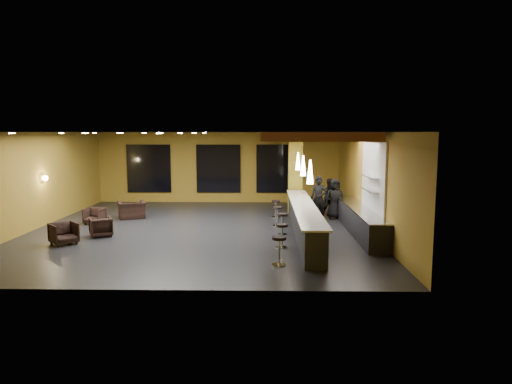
{
  "coord_description": "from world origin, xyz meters",
  "views": [
    {
      "loc": [
        2.34,
        -16.25,
        3.48
      ],
      "look_at": [
        2.0,
        0.5,
        1.3
      ],
      "focal_mm": 32.0,
      "sensor_mm": 36.0,
      "label": 1
    }
  ],
  "objects_px": {
    "pendant_0": "(310,172)",
    "armchair_c": "(95,216)",
    "bar_stool_0": "(279,247)",
    "bar_stool_2": "(282,221)",
    "pendant_1": "(303,166)",
    "bar_stool_1": "(282,233)",
    "prep_counter": "(360,221)",
    "staff_a": "(319,198)",
    "armchair_a": "(64,233)",
    "staff_c": "(335,199)",
    "bar_stool_3": "(278,214)",
    "staff_b": "(331,198)",
    "bar_stool_4": "(276,207)",
    "pendant_2": "(298,161)",
    "armchair_d": "(132,210)",
    "column": "(295,173)",
    "armchair_b": "(101,227)",
    "bar_counter": "(304,221)"
  },
  "relations": [
    {
      "from": "armchair_d",
      "to": "pendant_0",
      "type": "bearing_deg",
      "value": 121.24
    },
    {
      "from": "pendant_1",
      "to": "bar_stool_1",
      "type": "distance_m",
      "value": 2.99
    },
    {
      "from": "bar_stool_3",
      "to": "column",
      "type": "bearing_deg",
      "value": 74.37
    },
    {
      "from": "pendant_0",
      "to": "staff_c",
      "type": "height_order",
      "value": "pendant_0"
    },
    {
      "from": "pendant_0",
      "to": "pendant_1",
      "type": "bearing_deg",
      "value": 90.0
    },
    {
      "from": "pendant_1",
      "to": "armchair_c",
      "type": "distance_m",
      "value": 8.24
    },
    {
      "from": "staff_a",
      "to": "armchair_b",
      "type": "bearing_deg",
      "value": -141.0
    },
    {
      "from": "prep_counter",
      "to": "staff_a",
      "type": "relative_size",
      "value": 3.39
    },
    {
      "from": "prep_counter",
      "to": "armchair_c",
      "type": "relative_size",
      "value": 8.77
    },
    {
      "from": "bar_stool_0",
      "to": "bar_stool_1",
      "type": "xyz_separation_m",
      "value": [
        0.15,
        1.86,
        -0.03
      ]
    },
    {
      "from": "bar_stool_1",
      "to": "bar_stool_3",
      "type": "distance_m",
      "value": 3.28
    },
    {
      "from": "armchair_d",
      "to": "armchair_c",
      "type": "bearing_deg",
      "value": 25.15
    },
    {
      "from": "armchair_a",
      "to": "armchair_c",
      "type": "xyz_separation_m",
      "value": [
        -0.23,
        3.21,
        -0.03
      ]
    },
    {
      "from": "armchair_a",
      "to": "bar_stool_4",
      "type": "bearing_deg",
      "value": -9.28
    },
    {
      "from": "staff_c",
      "to": "bar_stool_4",
      "type": "bearing_deg",
      "value": 170.02
    },
    {
      "from": "armchair_b",
      "to": "bar_counter",
      "type": "bearing_deg",
      "value": 153.03
    },
    {
      "from": "pendant_0",
      "to": "armchair_c",
      "type": "xyz_separation_m",
      "value": [
        -7.87,
        3.86,
        -2.04
      ]
    },
    {
      "from": "pendant_0",
      "to": "bar_stool_0",
      "type": "height_order",
      "value": "pendant_0"
    },
    {
      "from": "pendant_2",
      "to": "staff_c",
      "type": "bearing_deg",
      "value": 3.8
    },
    {
      "from": "staff_c",
      "to": "bar_stool_4",
      "type": "distance_m",
      "value": 2.43
    },
    {
      "from": "bar_stool_3",
      "to": "bar_stool_0",
      "type": "bearing_deg",
      "value": -91.12
    },
    {
      "from": "pendant_2",
      "to": "bar_stool_3",
      "type": "distance_m",
      "value": 2.49
    },
    {
      "from": "armchair_c",
      "to": "pendant_0",
      "type": "bearing_deg",
      "value": -17.12
    },
    {
      "from": "pendant_0",
      "to": "bar_stool_4",
      "type": "height_order",
      "value": "pendant_0"
    },
    {
      "from": "bar_counter",
      "to": "staff_b",
      "type": "distance_m",
      "value": 3.91
    },
    {
      "from": "staff_b",
      "to": "armchair_c",
      "type": "relative_size",
      "value": 2.32
    },
    {
      "from": "armchair_c",
      "to": "staff_a",
      "type": "bearing_deg",
      "value": 14.85
    },
    {
      "from": "bar_counter",
      "to": "armchair_b",
      "type": "height_order",
      "value": "bar_counter"
    },
    {
      "from": "prep_counter",
      "to": "column",
      "type": "distance_m",
      "value": 4.75
    },
    {
      "from": "staff_a",
      "to": "bar_stool_2",
      "type": "bearing_deg",
      "value": -102.48
    },
    {
      "from": "armchair_c",
      "to": "armchair_b",
      "type": "bearing_deg",
      "value": -55.55
    },
    {
      "from": "staff_c",
      "to": "bar_stool_3",
      "type": "distance_m",
      "value": 2.82
    },
    {
      "from": "armchair_b",
      "to": "armchair_d",
      "type": "distance_m",
      "value": 3.29
    },
    {
      "from": "bar_stool_4",
      "to": "armchair_a",
      "type": "bearing_deg",
      "value": -145.19
    },
    {
      "from": "pendant_1",
      "to": "bar_stool_1",
      "type": "relative_size",
      "value": 0.95
    },
    {
      "from": "armchair_a",
      "to": "bar_stool_2",
      "type": "xyz_separation_m",
      "value": [
        6.92,
        1.46,
        0.13
      ]
    },
    {
      "from": "staff_c",
      "to": "armchair_a",
      "type": "distance_m",
      "value": 10.2
    },
    {
      "from": "column",
      "to": "pendant_1",
      "type": "xyz_separation_m",
      "value": [
        0.0,
        -4.1,
        0.6
      ]
    },
    {
      "from": "pendant_2",
      "to": "bar_stool_3",
      "type": "relative_size",
      "value": 0.96
    },
    {
      "from": "column",
      "to": "staff_b",
      "type": "distance_m",
      "value": 1.97
    },
    {
      "from": "staff_c",
      "to": "bar_stool_1",
      "type": "distance_m",
      "value": 5.33
    },
    {
      "from": "pendant_1",
      "to": "armchair_c",
      "type": "relative_size",
      "value": 1.02
    },
    {
      "from": "column",
      "to": "armchair_c",
      "type": "distance_m",
      "value": 8.45
    },
    {
      "from": "bar_stool_0",
      "to": "bar_stool_2",
      "type": "distance_m",
      "value": 3.65
    },
    {
      "from": "bar_counter",
      "to": "armchair_b",
      "type": "relative_size",
      "value": 11.27
    },
    {
      "from": "pendant_2",
      "to": "staff_a",
      "type": "xyz_separation_m",
      "value": [
        0.82,
        -0.25,
        -1.46
      ]
    },
    {
      "from": "armchair_a",
      "to": "armchair_d",
      "type": "xyz_separation_m",
      "value": [
        0.87,
        4.4,
        0.0
      ]
    },
    {
      "from": "prep_counter",
      "to": "armchair_c",
      "type": "bearing_deg",
      "value": 172.17
    },
    {
      "from": "armchair_a",
      "to": "bar_stool_2",
      "type": "bearing_deg",
      "value": -32.18
    },
    {
      "from": "prep_counter",
      "to": "pendant_2",
      "type": "distance_m",
      "value": 3.73
    }
  ]
}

